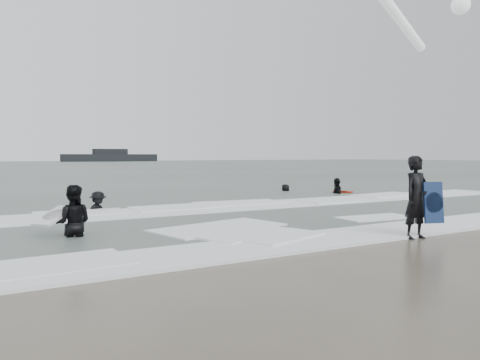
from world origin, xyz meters
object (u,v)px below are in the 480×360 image
surfer_breaker (98,212)px  surfer_right_near (337,194)px  vessel_horizon (110,157)px  surfer_right_far (286,192)px  surfer_centre (416,238)px  surfer_wading (73,238)px

surfer_breaker → surfer_right_near: bearing=-25.6°
surfer_breaker → vessel_horizon: vessel_horizon is taller
surfer_right_near → surfer_right_far: 2.88m
surfer_right_far → surfer_centre: bearing=12.3°
surfer_right_far → vessel_horizon: (24.43, 129.97, 1.49)m
vessel_horizon → surfer_centre: bearing=-101.8°
surfer_right_far → vessel_horizon: vessel_horizon is taller
surfer_wading → surfer_right_near: surfer_right_near is taller
surfer_wading → surfer_breaker: 5.29m
surfer_breaker → vessel_horizon: 138.42m
vessel_horizon → surfer_wading: bearing=-104.9°
surfer_centre → surfer_wading: 8.03m
surfer_centre → surfer_right_far: size_ratio=1.25×
surfer_centre → surfer_breaker: 10.43m
surfer_centre → surfer_right_near: 12.43m
surfer_right_near → surfer_breaker: bearing=-53.1°
surfer_wading → surfer_right_far: (12.48, 8.89, 0.00)m
surfer_right_near → surfer_right_far: bearing=-122.4°
vessel_horizon → surfer_right_near: bearing=-99.9°
surfer_centre → surfer_right_near: bearing=56.0°
surfer_centre → surfer_breaker: bearing=119.3°
surfer_breaker → surfer_right_far: 11.42m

